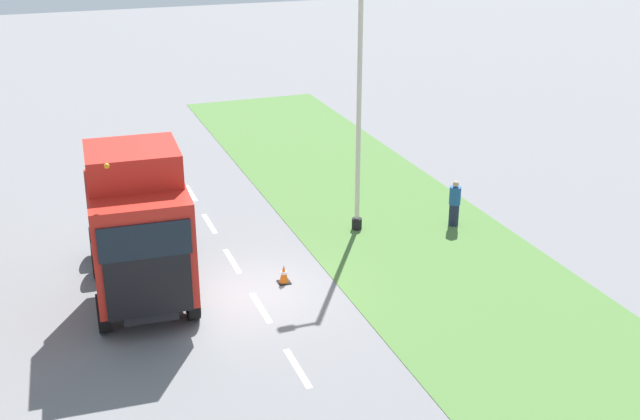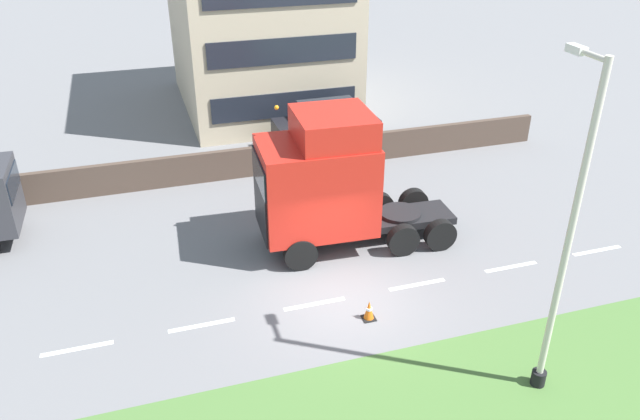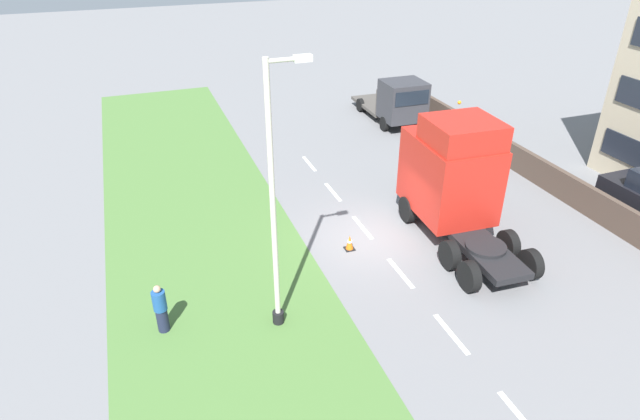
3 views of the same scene
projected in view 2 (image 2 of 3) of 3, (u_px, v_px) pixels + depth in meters
ground_plane at (344, 298)px, 17.97m from camera, size 120.00×120.00×0.00m
lane_markings at (367, 294)px, 18.15m from camera, size 0.16×17.80×0.00m
boundary_wall at (271, 159)px, 25.25m from camera, size 0.25×24.00×1.22m
building_block at (258, 23)px, 31.28m from camera, size 10.46×7.85×9.48m
lorry_cab at (325, 183)px, 19.49m from camera, size 2.93×6.53×4.69m
parked_car at (326, 127)px, 27.30m from camera, size 1.97×4.53×2.11m
lamp_post at (563, 254)px, 13.27m from camera, size 1.29×0.34×7.91m
traffic_cone_lead at (369, 310)px, 17.02m from camera, size 0.36×0.36×0.58m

